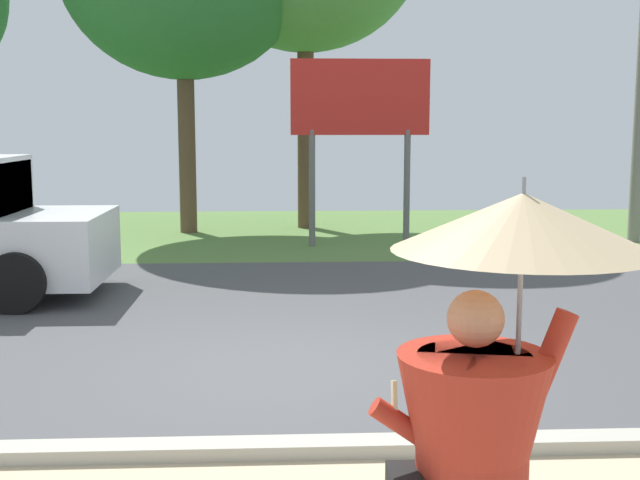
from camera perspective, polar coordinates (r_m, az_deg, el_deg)
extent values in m
cube|color=#4C4C4F|center=(9.77, -2.19, -5.86)|extent=(40.00, 8.00, 0.10)
cube|color=#5A7E3E|center=(17.64, -2.48, 0.48)|extent=(40.00, 8.00, 0.10)
cube|color=#B2AD9E|center=(5.94, -1.75, -14.34)|extent=(40.00, 0.24, 0.10)
cylinder|color=#B22D1E|center=(3.30, 10.64, -13.31)|extent=(0.44, 0.44, 0.65)
sphere|color=tan|center=(3.16, 10.86, -5.44)|extent=(0.22, 0.22, 0.22)
cylinder|color=#B22D1E|center=(3.29, 15.57, -8.50)|extent=(0.24, 0.09, 0.45)
cylinder|color=#B22D1E|center=(3.26, 6.00, -12.88)|extent=(0.29, 0.08, 0.24)
cylinder|color=gray|center=(3.20, 13.82, -4.73)|extent=(0.02, 0.02, 0.75)
cone|color=#D1B284|center=(3.14, 14.03, 1.24)|extent=(0.99, 0.99, 0.22)
cylinder|color=gray|center=(3.13, 14.10, 3.42)|extent=(0.02, 0.02, 0.10)
cube|color=beige|center=(3.25, 5.24, -11.11)|extent=(0.02, 0.11, 0.16)
cube|color=#2D3842|center=(11.60, -20.98, 3.25)|extent=(0.10, 1.70, 0.77)
cylinder|color=black|center=(12.58, -17.81, -1.08)|extent=(0.76, 0.28, 0.76)
cylinder|color=black|center=(10.69, -20.56, -2.80)|extent=(0.76, 0.28, 0.76)
cylinder|color=slate|center=(15.34, -0.56, 3.64)|extent=(0.12, 0.12, 2.20)
cylinder|color=slate|center=(15.52, 6.11, 3.65)|extent=(0.12, 0.12, 2.20)
cube|color=red|center=(15.36, 2.84, 9.98)|extent=(2.60, 0.10, 1.40)
cylinder|color=brown|center=(17.51, -9.32, 6.90)|extent=(0.36, 0.36, 3.91)
cylinder|color=brown|center=(18.07, -1.01, 8.04)|extent=(0.36, 0.36, 4.54)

